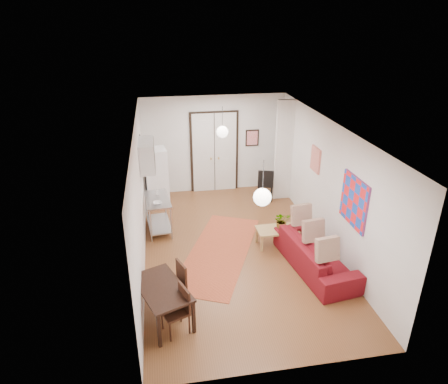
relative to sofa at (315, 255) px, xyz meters
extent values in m
plane|color=brown|center=(-1.49, 1.02, -0.34)|extent=(7.00, 7.00, 0.00)
cube|color=white|center=(-1.49, 1.02, 2.56)|extent=(4.20, 7.00, 0.02)
cube|color=silver|center=(-1.49, 4.52, 1.11)|extent=(4.20, 0.02, 2.90)
cube|color=silver|center=(-1.49, -2.48, 1.11)|extent=(4.20, 0.02, 2.90)
cube|color=silver|center=(-3.59, 1.02, 1.11)|extent=(0.02, 7.00, 2.90)
cube|color=silver|center=(0.61, 1.02, 1.11)|extent=(0.02, 7.00, 2.90)
cube|color=silver|center=(-1.49, 4.48, 0.86)|extent=(1.44, 0.06, 2.50)
cube|color=silver|center=(0.36, 3.57, 1.11)|extent=(0.50, 0.10, 2.90)
cube|color=silver|center=(-3.41, 2.52, 1.56)|extent=(0.35, 1.00, 0.70)
cube|color=red|center=(0.58, -0.23, 1.31)|extent=(0.05, 1.00, 1.00)
cube|color=beige|center=(0.58, 1.82, 1.46)|extent=(0.05, 0.50, 0.60)
cube|color=red|center=(-0.34, 4.49, 1.26)|extent=(0.40, 0.03, 0.50)
cube|color=#A47244|center=(-3.56, 3.02, 1.61)|extent=(0.03, 0.44, 0.54)
sphere|color=silver|center=(-1.49, 3.02, 1.91)|extent=(0.30, 0.30, 0.30)
cylinder|color=black|center=(-1.49, 3.02, 2.31)|extent=(0.01, 0.01, 0.50)
sphere|color=silver|center=(-1.49, -0.98, 1.91)|extent=(0.30, 0.30, 0.30)
cylinder|color=black|center=(-1.49, -0.98, 2.31)|extent=(0.01, 0.01, 0.50)
cube|color=#B34E2C|center=(-1.91, 0.96, -0.33)|extent=(2.54, 3.63, 0.01)
imported|color=maroon|center=(0.00, 0.00, 0.00)|extent=(1.21, 2.40, 0.67)
cube|color=#A7844F|center=(-0.53, 1.05, 0.07)|extent=(0.97, 0.55, 0.04)
cube|color=#A7844F|center=(-0.95, 0.84, -0.14)|extent=(0.05, 0.05, 0.38)
cube|color=#A7844F|center=(-0.10, 0.84, -0.14)|extent=(0.05, 0.05, 0.38)
cube|color=#A7844F|center=(-0.95, 1.27, -0.14)|extent=(0.05, 0.05, 0.38)
cube|color=#A7844F|center=(-0.10, 1.27, -0.14)|extent=(0.05, 0.05, 0.38)
imported|color=#34682E|center=(-0.43, 1.05, 0.30)|extent=(0.33, 0.38, 0.41)
cube|color=#A8ABAD|center=(-3.24, 2.23, 0.52)|extent=(0.68, 1.19, 0.04)
cube|color=#A8ABAD|center=(-3.24, 2.23, -0.17)|extent=(0.63, 1.14, 0.03)
cylinder|color=#A8ABAD|center=(-3.49, 1.70, 0.09)|extent=(0.04, 0.04, 0.85)
cylinder|color=#A8ABAD|center=(-3.00, 1.70, 0.09)|extent=(0.04, 0.04, 0.85)
cylinder|color=#A8ABAD|center=(-3.49, 2.76, 0.09)|extent=(0.04, 0.04, 0.85)
cylinder|color=#A8ABAD|center=(-3.00, 2.76, 0.09)|extent=(0.04, 0.04, 0.85)
imported|color=silver|center=(-3.24, 1.93, 0.56)|extent=(0.22, 0.22, 0.05)
imported|color=teal|center=(-3.24, 2.48, 0.63)|extent=(0.09, 0.09, 0.18)
cube|color=white|center=(-3.24, 3.63, 0.51)|extent=(0.67, 0.67, 1.69)
cube|color=black|center=(-3.24, -1.03, 0.34)|extent=(1.13, 1.43, 0.04)
cube|color=black|center=(-3.56, -1.61, -0.01)|extent=(0.07, 0.07, 0.65)
cube|color=black|center=(-2.93, -1.61, -0.01)|extent=(0.07, 0.07, 0.65)
cube|color=black|center=(-3.56, -0.44, -0.01)|extent=(0.07, 0.07, 0.65)
cube|color=black|center=(-2.93, -0.44, -0.01)|extent=(0.07, 0.07, 0.65)
cube|color=#321A10|center=(-3.04, -0.68, 0.08)|extent=(0.53, 0.52, 0.04)
cube|color=#321A10|center=(-3.04, -0.49, 0.31)|extent=(0.18, 0.38, 0.43)
cylinder|color=#321A10|center=(-3.21, -0.85, -0.13)|extent=(0.03, 0.03, 0.41)
cylinder|color=#321A10|center=(-2.87, -0.85, -0.13)|extent=(0.03, 0.03, 0.41)
cylinder|color=#321A10|center=(-3.21, -0.50, -0.13)|extent=(0.03, 0.03, 0.41)
cylinder|color=#321A10|center=(-2.87, -0.50, -0.13)|extent=(0.03, 0.03, 0.41)
cube|color=#321A10|center=(-3.04, -1.38, 0.08)|extent=(0.53, 0.52, 0.04)
cube|color=#321A10|center=(-3.04, -1.19, 0.31)|extent=(0.18, 0.38, 0.43)
cylinder|color=#321A10|center=(-3.21, -1.55, -0.13)|extent=(0.03, 0.03, 0.41)
cylinder|color=#321A10|center=(-2.87, -1.55, -0.13)|extent=(0.03, 0.03, 0.41)
cylinder|color=#321A10|center=(-3.21, -1.20, -0.13)|extent=(0.03, 0.03, 0.41)
cylinder|color=#321A10|center=(-2.87, -1.20, -0.13)|extent=(0.03, 0.03, 0.41)
cube|color=black|center=(-0.14, 3.56, 0.14)|extent=(0.54, 0.54, 0.04)
cube|color=black|center=(-0.14, 3.76, 0.40)|extent=(0.44, 0.15, 0.47)
cylinder|color=black|center=(-0.33, 3.37, -0.10)|extent=(0.03, 0.03, 0.47)
cylinder|color=black|center=(0.05, 3.37, -0.10)|extent=(0.03, 0.03, 0.47)
cylinder|color=black|center=(-0.33, 3.75, -0.10)|extent=(0.03, 0.03, 0.47)
cylinder|color=black|center=(0.05, 3.75, -0.10)|extent=(0.03, 0.03, 0.47)
camera|label=1|loc=(-3.12, -6.74, 4.70)|focal=32.00mm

